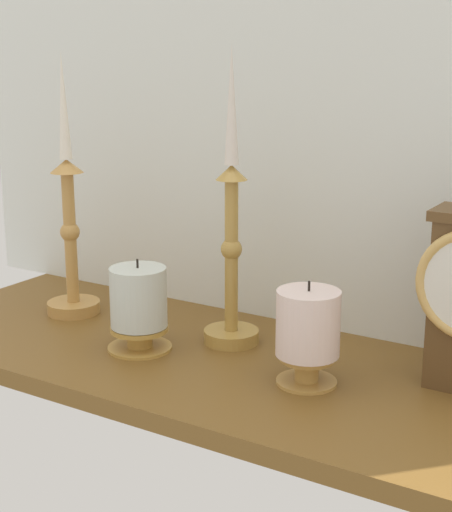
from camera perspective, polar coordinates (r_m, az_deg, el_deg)
ground_plane at (r=104.56cm, az=0.27°, el=-8.13°), size 100.00×36.00×2.40cm
back_wall at (r=112.82cm, az=5.31°, el=11.14°), size 120.00×2.00×65.00cm
candlestick_tall_left at (r=120.97cm, az=-11.25°, el=1.79°), size 8.09×8.09×39.35cm
candlestick_tall_center at (r=106.04cm, az=0.40°, el=0.69°), size 7.68×7.68×40.34cm
pillar_candle_front at (r=106.32cm, az=-6.35°, el=-3.66°), size 8.76×8.76×12.63cm
pillar_candle_near_clock at (r=95.21cm, az=5.95°, el=-5.46°), size 7.75×7.75×12.96cm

